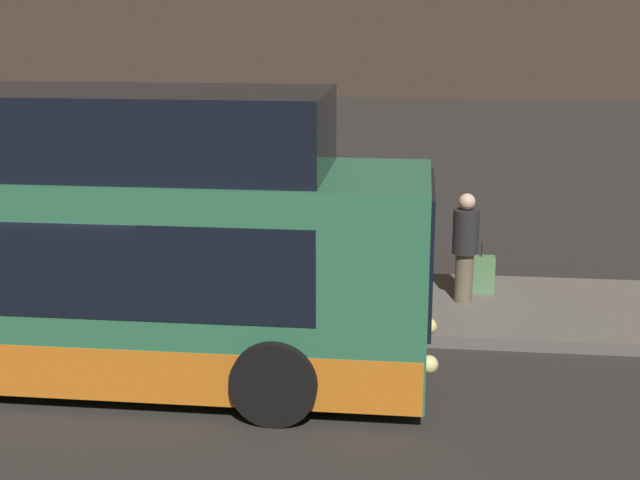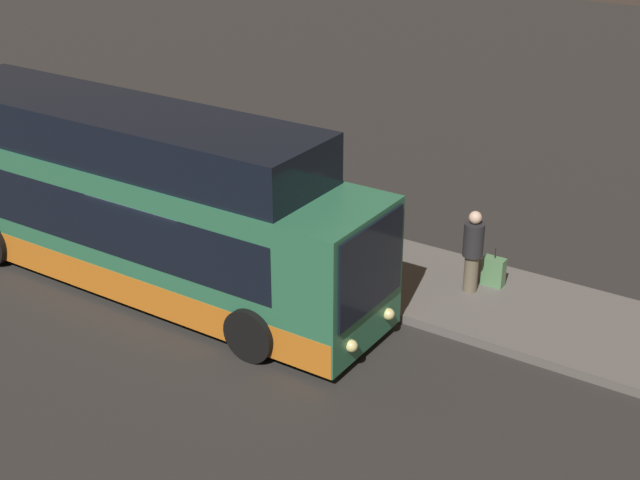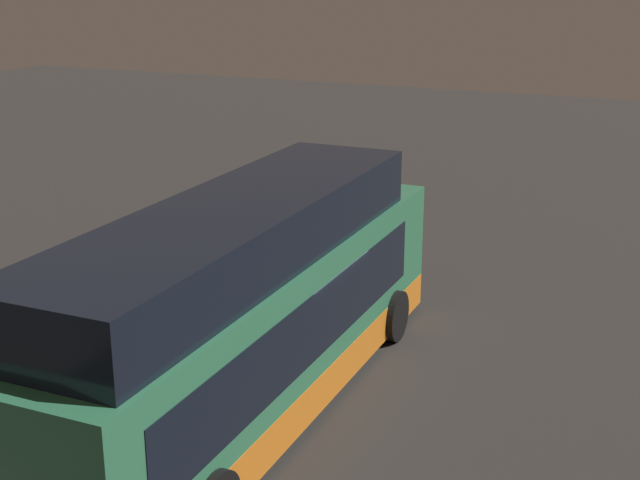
{
  "view_description": "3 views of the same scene",
  "coord_description": "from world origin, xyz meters",
  "px_view_note": "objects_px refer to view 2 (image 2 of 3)",
  "views": [
    {
      "loc": [
        4.63,
        -11.19,
        5.03
      ],
      "look_at": [
        3.25,
        0.7,
        1.89
      ],
      "focal_mm": 50.0,
      "sensor_mm": 36.0,
      "label": 1
    },
    {
      "loc": [
        11.96,
        -12.62,
        9.35
      ],
      "look_at": [
        3.25,
        0.7,
        1.89
      ],
      "focal_mm": 50.0,
      "sensor_mm": 36.0,
      "label": 2
    },
    {
      "loc": [
        -13.71,
        -6.8,
        7.79
      ],
      "look_at": [
        3.25,
        0.7,
        1.89
      ],
      "focal_mm": 50.0,
      "sensor_mm": 36.0,
      "label": 3
    }
  ],
  "objects_px": {
    "passenger_boarding": "(298,228)",
    "passenger_with_bags": "(473,249)",
    "suitcase": "(494,272)",
    "bus_lead": "(135,207)",
    "passenger_waiting": "(282,195)",
    "sign_post": "(211,174)",
    "trash_bin": "(192,216)"
  },
  "relations": [
    {
      "from": "bus_lead",
      "to": "passenger_waiting",
      "type": "distance_m",
      "value": 3.85
    },
    {
      "from": "passenger_with_bags",
      "to": "trash_bin",
      "type": "distance_m",
      "value": 7.23
    },
    {
      "from": "passenger_with_bags",
      "to": "bus_lead",
      "type": "bearing_deg",
      "value": -3.33
    },
    {
      "from": "passenger_with_bags",
      "to": "suitcase",
      "type": "xyz_separation_m",
      "value": [
        0.31,
        0.52,
        -0.68
      ]
    },
    {
      "from": "passenger_with_bags",
      "to": "passenger_waiting",
      "type": "bearing_deg",
      "value": -32.93
    },
    {
      "from": "passenger_waiting",
      "to": "passenger_with_bags",
      "type": "bearing_deg",
      "value": 143.4
    },
    {
      "from": "passenger_waiting",
      "to": "passenger_boarding",
      "type": "bearing_deg",
      "value": 104.45
    },
    {
      "from": "bus_lead",
      "to": "suitcase",
      "type": "xyz_separation_m",
      "value": [
        6.86,
        3.76,
        -1.26
      ]
    },
    {
      "from": "passenger_waiting",
      "to": "sign_post",
      "type": "relative_size",
      "value": 0.66
    },
    {
      "from": "sign_post",
      "to": "trash_bin",
      "type": "height_order",
      "value": "sign_post"
    },
    {
      "from": "sign_post",
      "to": "bus_lead",
      "type": "bearing_deg",
      "value": -98.12
    },
    {
      "from": "passenger_waiting",
      "to": "bus_lead",
      "type": "bearing_deg",
      "value": 35.35
    },
    {
      "from": "bus_lead",
      "to": "passenger_waiting",
      "type": "height_order",
      "value": "bus_lead"
    },
    {
      "from": "passenger_waiting",
      "to": "sign_post",
      "type": "bearing_deg",
      "value": 18.24
    },
    {
      "from": "bus_lead",
      "to": "trash_bin",
      "type": "bearing_deg",
      "value": 103.94
    },
    {
      "from": "passenger_with_bags",
      "to": "sign_post",
      "type": "height_order",
      "value": "sign_post"
    },
    {
      "from": "passenger_waiting",
      "to": "suitcase",
      "type": "bearing_deg",
      "value": 149.01
    },
    {
      "from": "passenger_waiting",
      "to": "trash_bin",
      "type": "distance_m",
      "value": 2.35
    },
    {
      "from": "passenger_boarding",
      "to": "passenger_with_bags",
      "type": "xyz_separation_m",
      "value": [
        3.88,
        0.87,
        0.15
      ]
    },
    {
      "from": "sign_post",
      "to": "passenger_with_bags",
      "type": "bearing_deg",
      "value": 9.55
    },
    {
      "from": "passenger_boarding",
      "to": "trash_bin",
      "type": "bearing_deg",
      "value": -85.02
    },
    {
      "from": "passenger_boarding",
      "to": "trash_bin",
      "type": "distance_m",
      "value": 3.32
    },
    {
      "from": "sign_post",
      "to": "passenger_boarding",
      "type": "bearing_deg",
      "value": 4.41
    },
    {
      "from": "passenger_waiting",
      "to": "suitcase",
      "type": "xyz_separation_m",
      "value": [
        5.48,
        0.22,
        -0.64
      ]
    },
    {
      "from": "bus_lead",
      "to": "suitcase",
      "type": "distance_m",
      "value": 7.92
    },
    {
      "from": "sign_post",
      "to": "trash_bin",
      "type": "relative_size",
      "value": 4.15
    },
    {
      "from": "passenger_with_bags",
      "to": "trash_bin",
      "type": "height_order",
      "value": "passenger_with_bags"
    },
    {
      "from": "bus_lead",
      "to": "passenger_boarding",
      "type": "xyz_separation_m",
      "value": [
        2.66,
        2.37,
        -0.73
      ]
    },
    {
      "from": "bus_lead",
      "to": "trash_bin",
      "type": "xyz_separation_m",
      "value": [
        -0.61,
        2.46,
        -1.26
      ]
    },
    {
      "from": "bus_lead",
      "to": "sign_post",
      "type": "bearing_deg",
      "value": 81.88
    },
    {
      "from": "passenger_with_bags",
      "to": "suitcase",
      "type": "bearing_deg",
      "value": -150.48
    },
    {
      "from": "passenger_waiting",
      "to": "suitcase",
      "type": "distance_m",
      "value": 5.52
    }
  ]
}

